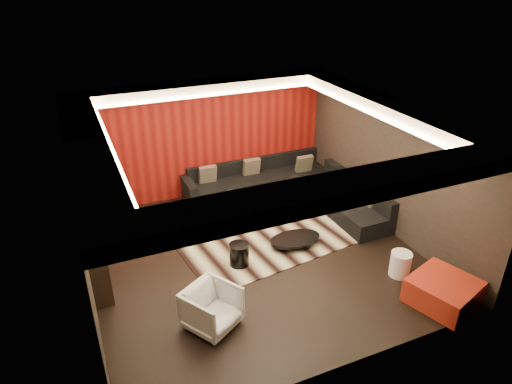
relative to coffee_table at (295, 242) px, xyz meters
name	(u,v)px	position (x,y,z in m)	size (l,w,h in m)	color
floor	(254,256)	(-0.88, 0.03, -0.12)	(6.00, 6.00, 0.02)	black
ceiling	(254,117)	(-0.88, 0.03, 2.70)	(6.00, 6.00, 0.02)	silver
wall_back	(204,139)	(-0.88, 3.04, 1.29)	(6.00, 0.02, 2.80)	black
wall_left	(79,226)	(-3.89, 0.03, 1.29)	(0.02, 6.00, 2.80)	black
wall_right	(389,165)	(2.13, 0.03, 1.29)	(0.02, 6.00, 2.80)	black
red_feature_wall	(204,139)	(-0.88, 3.00, 1.29)	(5.98, 0.05, 2.78)	#6B0C0A
soffit_back	(205,87)	(-0.88, 2.73, 2.58)	(6.00, 0.60, 0.22)	silver
soffit_front	(342,189)	(-0.88, -2.67, 2.58)	(6.00, 0.60, 0.22)	silver
soffit_left	(86,147)	(-3.58, 0.03, 2.58)	(0.60, 4.80, 0.22)	silver
soffit_right	(385,105)	(1.82, 0.03, 2.58)	(0.60, 4.80, 0.22)	silver
cove_back	(210,95)	(-0.88, 2.39, 2.49)	(4.80, 0.08, 0.04)	#FFD899
cove_front	(327,184)	(-0.88, -2.33, 2.49)	(4.80, 0.08, 0.04)	#FFD899
cove_left	(111,149)	(-3.24, 0.03, 2.49)	(0.08, 4.80, 0.04)	#FFD899
cove_right	(369,112)	(1.48, 0.03, 2.49)	(0.08, 4.80, 0.04)	#FFD899
tv_surround	(89,222)	(-3.73, 0.63, 0.99)	(0.30, 2.00, 2.20)	black
tv_screen	(96,203)	(-3.57, 0.63, 1.34)	(0.04, 1.30, 0.80)	black
tv_shelf	(102,240)	(-3.57, 0.63, 0.59)	(0.04, 1.60, 0.04)	black
rug	(266,226)	(-0.23, 0.91, -0.10)	(4.00, 3.00, 0.02)	beige
coffee_table	(295,242)	(0.00, 0.00, 0.00)	(1.06, 1.06, 0.18)	black
drum_stool	(239,254)	(-1.26, -0.14, 0.13)	(0.37, 0.37, 0.44)	black
striped_pouf	(215,208)	(-1.07, 1.83, 0.08)	(0.62, 0.62, 0.34)	#C1B495
white_side_table	(400,264)	(1.31, -1.59, 0.13)	(0.38, 0.38, 0.47)	white
orange_ottoman	(443,291)	(1.48, -2.47, 0.11)	(0.98, 0.98, 0.44)	#A62815
armchair	(212,308)	(-2.24, -1.47, 0.24)	(0.74, 0.77, 0.70)	silver
sectional_sofa	(290,189)	(0.85, 1.89, 0.15)	(3.65, 3.50, 0.75)	black
throw_pillows	(281,174)	(0.67, 2.02, 0.51)	(3.12, 2.78, 0.50)	tan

